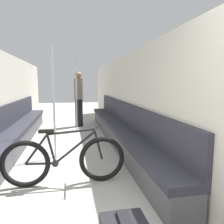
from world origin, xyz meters
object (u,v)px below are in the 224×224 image
Objects in this scene: bicycle at (65,160)px; grab_pole_far at (76,97)px; passenger_standing at (79,98)px; bench_seat_row_left at (14,135)px; bench_seat_row_right at (119,130)px; grab_pole_near at (54,105)px.

bicycle is 0.82× the size of grab_pole_far.
grab_pole_far is 0.68m from passenger_standing.
bench_seat_row_left reaches higher than bicycle.
bicycle is at bearing -122.79° from bench_seat_row_right.
grab_pole_far is at bearing 120.63° from bench_seat_row_right.
grab_pole_near is 3.03m from passenger_standing.
bench_seat_row_right is 3.55× the size of passenger_standing.
grab_pole_near is (-0.20, 1.19, 0.67)m from bicycle.
bench_seat_row_left is at bearing 180.00° from bench_seat_row_right.
passenger_standing reaches higher than bicycle.
bench_seat_row_right is at bearing 0.00° from bench_seat_row_left.
bench_seat_row_right is at bearing 26.61° from grab_pole_near.
passenger_standing is (0.38, 4.15, 0.57)m from bicycle.
grab_pole_near is 1.18× the size of passenger_standing.
bench_seat_row_left is 3.55× the size of passenger_standing.
bicycle is at bearing -94.69° from grab_pole_far.
grab_pole_far is at bearing 132.26° from passenger_standing.
bench_seat_row_right is at bearing 76.55° from bicycle.
bicycle is 3.56m from grab_pole_far.
passenger_standing is (1.49, 2.25, 0.61)m from bench_seat_row_left.
passenger_standing reaches higher than bench_seat_row_right.
bench_seat_row_left is at bearing 106.71° from passenger_standing.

